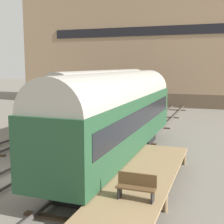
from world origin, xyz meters
TOP-DOWN VIEW (x-y plane):
  - ground_plane at (0.00, 0.00)m, footprint 200.00×200.00m
  - track_middle at (0.00, 0.00)m, footprint 2.60×60.00m
  - track_right at (4.15, 0.00)m, footprint 2.60×60.00m
  - train_car_green at (4.15, 4.34)m, footprint 2.94×15.75m
  - train_car_navy at (0.00, 13.73)m, footprint 2.92×18.96m
  - station_platform at (6.73, -1.03)m, footprint 2.52×12.60m
  - bench at (7.03, -2.34)m, footprint 1.40×0.40m
  - warehouse_building at (-0.25, 34.66)m, footprint 39.02×10.27m

SIDE VIEW (x-z plane):
  - ground_plane at x=0.00m, z-range 0.00..0.00m
  - track_middle at x=0.00m, z-range 0.01..0.27m
  - track_right at x=4.15m, z-range 0.01..0.27m
  - station_platform at x=6.73m, z-range 0.40..1.35m
  - bench at x=7.03m, z-range 0.99..1.90m
  - train_car_navy at x=0.00m, z-range 0.38..5.59m
  - train_car_green at x=4.15m, z-range 0.36..5.61m
  - warehouse_building at x=-0.25m, z-range 0.00..18.49m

